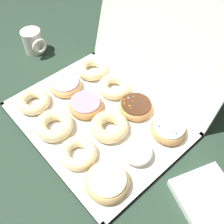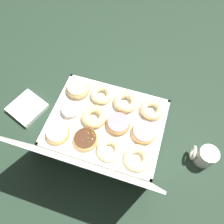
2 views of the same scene
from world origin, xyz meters
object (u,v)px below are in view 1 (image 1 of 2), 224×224
Objects in this scene: donut_box at (97,120)px; coffee_mug at (33,41)px; glazed_ring_donut_3 at (107,182)px; napkin_stack at (207,197)px; cruller_donut_6 at (110,126)px; sprinkle_donut_10 at (136,107)px; cruller_donut_2 at (78,153)px; pink_frosted_donut_4 at (65,85)px; pink_frosted_donut_5 at (87,104)px; cruller_donut_9 at (114,86)px; powdered_filled_donut_7 at (137,152)px; cruller_donut_1 at (54,125)px; sprinkle_donut_11 at (169,129)px; cruller_donut_8 at (92,68)px; cruller_donut_0 at (33,101)px.

coffee_mug is (-0.45, 0.04, 0.04)m from donut_box.
glazed_ring_donut_3 is 0.26m from napkin_stack.
cruller_donut_6 is 1.07× the size of sprinkle_donut_10.
cruller_donut_2 is at bearing -87.67° from sprinkle_donut_10.
cruller_donut_6 is (0.24, -0.00, 0.00)m from pink_frosted_donut_4.
napkin_stack is at bearing 7.99° from cruller_donut_6.
pink_frosted_donut_5 is at bearing 175.34° from donut_box.
glazed_ring_donut_3 is 1.05× the size of cruller_donut_9.
powdered_filled_donut_7 and sprinkle_donut_10 have the same top height.
cruller_donut_6 is (-0.01, 0.13, 0.00)m from cruller_donut_2.
pink_frosted_donut_5 is 0.16m from sprinkle_donut_10.
powdered_filled_donut_7 is at bearing -1.14° from pink_frosted_donut_4.
cruller_donut_9 is at bearing 175.02° from sprinkle_donut_10.
pink_frosted_donut_5 is 1.16× the size of coffee_mug.
cruller_donut_6 and sprinkle_donut_10 have the same top height.
cruller_donut_1 is 0.12m from cruller_donut_2.
sprinkle_donut_11 is at bearing 26.59° from pink_frosted_donut_5.
coffee_mug reaches higher than cruller_donut_2.
sprinkle_donut_11 reaches higher than cruller_donut_8.
pink_frosted_donut_4 is 0.17m from cruller_donut_9.
napkin_stack is (0.45, 0.17, -0.02)m from cruller_donut_1.
donut_box is 0.18m from pink_frosted_donut_4.
cruller_donut_9 is at bearing 134.76° from glazed_ring_donut_3.
powdered_filled_donut_7 is 0.58× the size of napkin_stack.
sprinkle_donut_11 is at bearing 64.77° from cruller_donut_2.
cruller_donut_1 is 1.01× the size of cruller_donut_6.
cruller_donut_6 reaches higher than pink_frosted_donut_4.
pink_frosted_donut_4 is at bearing 178.31° from donut_box.
pink_frosted_donut_5 is 0.45m from napkin_stack.
cruller_donut_2 is 0.97× the size of pink_frosted_donut_5.
cruller_donut_0 is 1.28× the size of powdered_filled_donut_7.
pink_frosted_donut_5 is at bearing -135.70° from sprinkle_donut_10.
coffee_mug is at bearing 148.13° from cruller_donut_0.
pink_frosted_donut_4 is 0.97× the size of cruller_donut_8.
pink_frosted_donut_4 is 1.01× the size of pink_frosted_donut_5.
pink_frosted_donut_5 is 0.12m from cruller_donut_6.
pink_frosted_donut_5 is 1.02× the size of sprinkle_donut_11.
coffee_mug is at bearing -172.40° from sprinkle_donut_11.
cruller_donut_6 is at bearing -172.01° from napkin_stack.
sprinkle_donut_10 is 0.34m from napkin_stack.
cruller_donut_9 is (-0.00, 0.25, -0.00)m from cruller_donut_1.
donut_box is at bearing -173.07° from napkin_stack.
sprinkle_donut_10 reaches higher than napkin_stack.
glazed_ring_donut_3 reaches higher than cruller_donut_9.
cruller_donut_2 is at bearing -132.21° from powdered_filled_donut_7.
sprinkle_donut_11 is (0.37, 0.25, 0.00)m from cruller_donut_0.
sprinkle_donut_10 reaches higher than cruller_donut_2.
sprinkle_donut_11 is at bearing 4.56° from sprinkle_donut_10.
cruller_donut_9 is (-0.00, 0.12, -0.00)m from pink_frosted_donut_5.
coffee_mug reaches higher than powdered_filled_donut_7.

